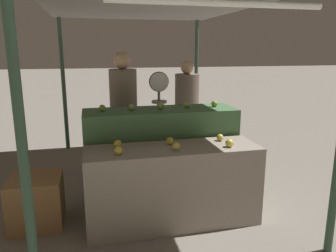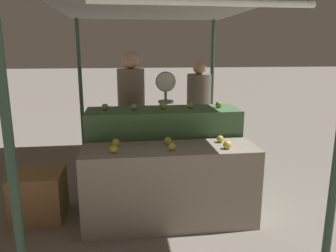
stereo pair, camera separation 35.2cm
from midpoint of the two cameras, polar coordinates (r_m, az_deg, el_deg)
name	(u,v)px [view 2 (the right image)]	position (r m, az deg, el deg)	size (l,w,h in m)	color
ground_plane	(170,222)	(3.59, 3.27, -16.41)	(60.00, 60.00, 0.00)	gray
market_canopy	(158,12)	(4.18, 0.86, 19.22)	(2.66, 4.05, 2.35)	#33513D
display_counter_front	(170,186)	(3.41, 3.36, -10.41)	(1.76, 0.55, 0.82)	gray
display_counter_back	(163,155)	(3.91, 1.73, -5.04)	(1.76, 0.55, 1.10)	#4C7A4C
apple_front_0	(114,149)	(3.09, -6.21, -4.07)	(0.08, 0.08, 0.08)	gold
apple_front_1	(172,147)	(3.17, 3.91, -3.63)	(0.08, 0.08, 0.08)	yellow
apple_front_2	(227,145)	(3.29, 13.33, -3.24)	(0.08, 0.08, 0.08)	yellow
apple_front_3	(116,143)	(3.31, -6.12, -2.93)	(0.08, 0.08, 0.08)	gold
apple_front_4	(168,141)	(3.35, 2.99, -2.65)	(0.08, 0.08, 0.08)	gold
apple_front_5	(220,139)	(3.51, 11.91, -2.25)	(0.07, 0.07, 0.07)	gold
apple_back_0	(105,107)	(3.71, -8.26, 3.24)	(0.08, 0.08, 0.08)	#7AA338
apple_back_1	(134,107)	(3.72, -3.29, 3.33)	(0.07, 0.07, 0.07)	#8EB247
apple_back_2	(163,106)	(3.76, 1.87, 3.56)	(0.09, 0.09, 0.09)	#8EB247
apple_back_3	(190,105)	(3.84, 6.51, 3.57)	(0.07, 0.07, 0.07)	#8EB247
apple_back_4	(219,104)	(3.94, 11.40, 3.67)	(0.08, 0.08, 0.08)	#84AD3D
produce_scale	(166,103)	(4.34, 1.93, 3.94)	(0.26, 0.20, 1.49)	#99999E
person_vendor_at_scale	(132,106)	(4.50, -4.16, 3.40)	(0.44, 0.44, 1.75)	#2D2D38
person_customer_left	(199,104)	(5.39, 7.25, 3.86)	(0.51, 0.51, 1.60)	#2D2D38
wooden_crate_side	(39,195)	(3.76, -19.02, -11.34)	(0.51, 0.51, 0.51)	#9E7547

